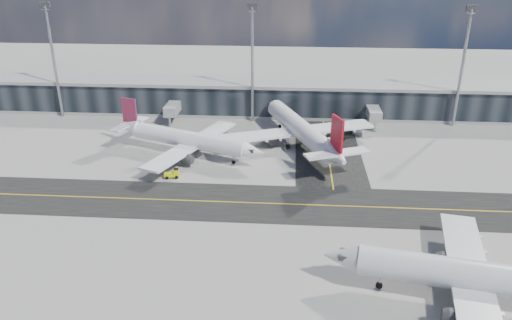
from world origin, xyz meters
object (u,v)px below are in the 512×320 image
(airliner_redtail, at_px, (301,130))
(baggage_tug, at_px, (173,173))
(airliner_af, at_px, (186,139))
(airliner_near, at_px, (486,278))
(service_van, at_px, (357,129))

(airliner_redtail, xyz_separation_m, baggage_tug, (-24.60, -17.88, -3.20))
(airliner_redtail, bearing_deg, airliner_af, 172.60)
(airliner_near, distance_m, service_van, 62.73)
(baggage_tug, bearing_deg, airliner_af, 166.82)
(airliner_af, relative_size, airliner_near, 0.87)
(airliner_redtail, relative_size, airliner_near, 1.01)
(airliner_af, distance_m, airliner_near, 64.74)
(airliner_near, height_order, baggage_tug, airliner_near)
(airliner_redtail, distance_m, baggage_tug, 30.58)
(airliner_near, bearing_deg, airliner_af, 56.32)
(airliner_af, relative_size, service_van, 6.38)
(service_van, bearing_deg, baggage_tug, -146.72)
(baggage_tug, bearing_deg, airliner_redtail, 114.72)
(airliner_redtail, xyz_separation_m, airliner_near, (22.15, -51.44, -0.20))
(airliner_af, relative_size, airliner_redtail, 0.86)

